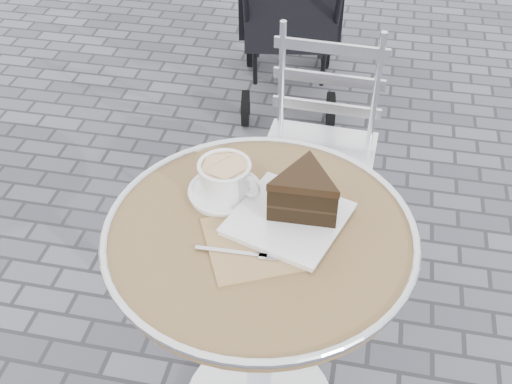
% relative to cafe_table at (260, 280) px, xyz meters
% --- Properties ---
extents(cafe_table, '(0.72, 0.72, 0.74)m').
position_rel_cafe_table_xyz_m(cafe_table, '(0.00, 0.00, 0.00)').
color(cafe_table, silver).
rests_on(cafe_table, ground).
extents(cappuccino_set, '(0.18, 0.19, 0.09)m').
position_rel_cafe_table_xyz_m(cappuccino_set, '(-0.11, 0.11, 0.20)').
color(cappuccino_set, white).
rests_on(cappuccino_set, cafe_table).
extents(cake_plate_set, '(0.36, 0.37, 0.13)m').
position_rel_cafe_table_xyz_m(cake_plate_set, '(0.08, 0.06, 0.22)').
color(cake_plate_set, '#A17C58').
rests_on(cake_plate_set, cafe_table).
extents(bistro_chair, '(0.39, 0.39, 0.83)m').
position_rel_cafe_table_xyz_m(bistro_chair, '(0.06, 0.77, -0.05)').
color(bistro_chair, silver).
rests_on(bistro_chair, ground).
extents(baby_stroller, '(0.57, 1.00, 0.98)m').
position_rel_cafe_table_xyz_m(baby_stroller, '(-0.22, 1.82, -0.13)').
color(baby_stroller, black).
rests_on(baby_stroller, ground).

